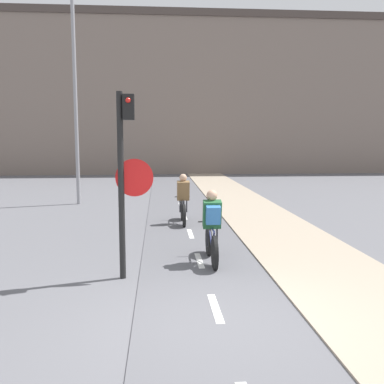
{
  "coord_description": "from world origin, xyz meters",
  "views": [
    {
      "loc": [
        -0.82,
        -5.52,
        2.52
      ],
      "look_at": [
        0.0,
        4.96,
        1.2
      ],
      "focal_mm": 40.0,
      "sensor_mm": 36.0,
      "label": 1
    }
  ],
  "objects_px": {
    "cyclist_far": "(183,202)",
    "traffic_light_pole": "(125,165)",
    "cyclist_near": "(212,229)",
    "street_lamp_far": "(75,76)"
  },
  "relations": [
    {
      "from": "traffic_light_pole",
      "to": "cyclist_far",
      "type": "relative_size",
      "value": 2.0
    },
    {
      "from": "traffic_light_pole",
      "to": "street_lamp_far",
      "type": "bearing_deg",
      "value": 105.48
    },
    {
      "from": "traffic_light_pole",
      "to": "street_lamp_far",
      "type": "distance_m",
      "value": 9.83
    },
    {
      "from": "cyclist_far",
      "to": "traffic_light_pole",
      "type": "bearing_deg",
      "value": -104.85
    },
    {
      "from": "traffic_light_pole",
      "to": "street_lamp_far",
      "type": "relative_size",
      "value": 0.41
    },
    {
      "from": "cyclist_near",
      "to": "cyclist_far",
      "type": "height_order",
      "value": "cyclist_near"
    },
    {
      "from": "traffic_light_pole",
      "to": "cyclist_near",
      "type": "distance_m",
      "value": 2.27
    },
    {
      "from": "street_lamp_far",
      "to": "cyclist_far",
      "type": "height_order",
      "value": "street_lamp_far"
    },
    {
      "from": "street_lamp_far",
      "to": "cyclist_far",
      "type": "distance_m",
      "value": 7.04
    },
    {
      "from": "traffic_light_pole",
      "to": "cyclist_far",
      "type": "bearing_deg",
      "value": 75.15
    }
  ]
}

